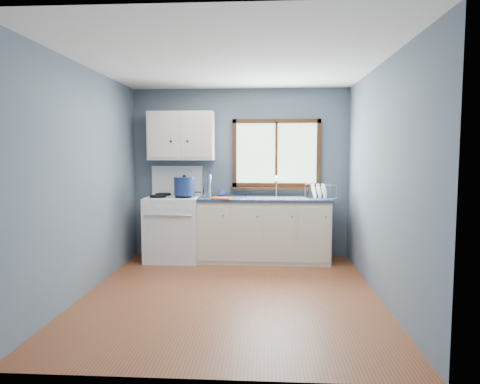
# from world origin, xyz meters

# --- Properties ---
(floor) EXTENTS (3.20, 3.60, 0.02)m
(floor) POSITION_xyz_m (0.00, 0.00, -0.01)
(floor) COLOR brown
(floor) RESTS_ON ground
(ceiling) EXTENTS (3.20, 3.60, 0.02)m
(ceiling) POSITION_xyz_m (0.00, 0.00, 2.51)
(ceiling) COLOR white
(ceiling) RESTS_ON wall_back
(wall_back) EXTENTS (3.20, 0.02, 2.50)m
(wall_back) POSITION_xyz_m (0.00, 1.81, 1.25)
(wall_back) COLOR slate
(wall_back) RESTS_ON ground
(wall_front) EXTENTS (3.20, 0.02, 2.50)m
(wall_front) POSITION_xyz_m (0.00, -1.81, 1.25)
(wall_front) COLOR slate
(wall_front) RESTS_ON ground
(wall_left) EXTENTS (0.02, 3.60, 2.50)m
(wall_left) POSITION_xyz_m (-1.61, 0.00, 1.25)
(wall_left) COLOR slate
(wall_left) RESTS_ON ground
(wall_right) EXTENTS (0.02, 3.60, 2.50)m
(wall_right) POSITION_xyz_m (1.61, 0.00, 1.25)
(wall_right) COLOR slate
(wall_right) RESTS_ON ground
(gas_range) EXTENTS (0.76, 0.69, 1.36)m
(gas_range) POSITION_xyz_m (-0.95, 1.47, 0.49)
(gas_range) COLOR white
(gas_range) RESTS_ON floor
(base_cabinets) EXTENTS (1.85, 0.60, 0.88)m
(base_cabinets) POSITION_xyz_m (0.36, 1.49, 0.41)
(base_cabinets) COLOR beige
(base_cabinets) RESTS_ON floor
(countertop) EXTENTS (1.89, 0.64, 0.04)m
(countertop) POSITION_xyz_m (0.36, 1.49, 0.90)
(countertop) COLOR #222E43
(countertop) RESTS_ON base_cabinets
(sink) EXTENTS (0.84, 0.46, 0.44)m
(sink) POSITION_xyz_m (0.54, 1.49, 0.86)
(sink) COLOR silver
(sink) RESTS_ON countertop
(window) EXTENTS (1.36, 0.10, 1.03)m
(window) POSITION_xyz_m (0.54, 1.77, 1.48)
(window) COLOR #9EC6A8
(window) RESTS_ON wall_back
(upper_cabinets) EXTENTS (0.95, 0.35, 0.70)m
(upper_cabinets) POSITION_xyz_m (-0.85, 1.63, 1.80)
(upper_cabinets) COLOR beige
(upper_cabinets) RESTS_ON wall_back
(skillet) EXTENTS (0.36, 0.27, 0.05)m
(skillet) POSITION_xyz_m (-0.79, 1.61, 0.98)
(skillet) COLOR black
(skillet) RESTS_ON gas_range
(stockpot) EXTENTS (0.30, 0.30, 0.29)m
(stockpot) POSITION_xyz_m (-0.76, 1.33, 1.09)
(stockpot) COLOR navy
(stockpot) RESTS_ON gas_range
(utensil_crock) EXTENTS (0.15, 0.15, 0.36)m
(utensil_crock) POSITION_xyz_m (-0.49, 1.61, 0.99)
(utensil_crock) COLOR silver
(utensil_crock) RESTS_ON countertop
(thermos) EXTENTS (0.08, 0.08, 0.32)m
(thermos) POSITION_xyz_m (-0.45, 1.57, 1.08)
(thermos) COLOR silver
(thermos) RESTS_ON countertop
(soap_bottle) EXTENTS (0.11, 0.11, 0.25)m
(soap_bottle) POSITION_xyz_m (-0.26, 1.66, 1.04)
(soap_bottle) COLOR blue
(soap_bottle) RESTS_ON countertop
(dish_towel) EXTENTS (0.30, 0.24, 0.02)m
(dish_towel) POSITION_xyz_m (-0.22, 1.26, 0.93)
(dish_towel) COLOR #CC4C19
(dish_towel) RESTS_ON countertop
(dish_rack) EXTENTS (0.43, 0.36, 0.20)m
(dish_rack) POSITION_xyz_m (1.14, 1.48, 0.97)
(dish_rack) COLOR silver
(dish_rack) RESTS_ON countertop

